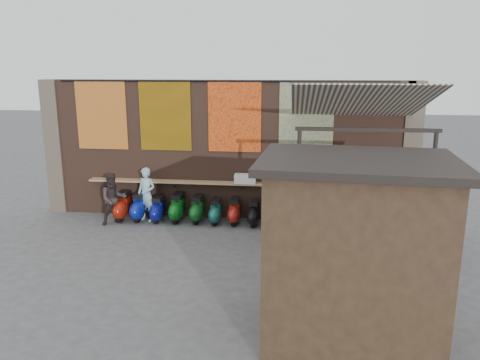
{
  "coord_description": "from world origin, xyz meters",
  "views": [
    {
      "loc": [
        2.0,
        -10.59,
        4.36
      ],
      "look_at": [
        0.61,
        1.2,
        1.48
      ],
      "focal_mm": 35.0,
      "sensor_mm": 36.0,
      "label": 1
    }
  ],
  "objects": [
    {
      "name": "scooter_stool_5",
      "position": [
        -0.18,
        1.97,
        0.34
      ],
      "size": [
        0.33,
        0.73,
        0.69
      ],
      "primitive_type": null,
      "color": "#175C55",
      "rests_on": "ground"
    },
    {
      "name": "ground",
      "position": [
        0.0,
        0.0,
        0.0
      ],
      "size": [
        70.0,
        70.0,
        0.0
      ],
      "primitive_type": "plane",
      "color": "#474749",
      "rests_on": "ground"
    },
    {
      "name": "diner_right",
      "position": [
        -3.02,
        1.54,
        0.75
      ],
      "size": [
        0.91,
        0.86,
        1.49
      ],
      "primitive_type": "imported",
      "rotation": [
        0.0,
        0.0,
        0.54
      ],
      "color": "#312628",
      "rests_on": "ground"
    },
    {
      "name": "shelf_box",
      "position": [
        0.63,
        2.3,
        1.26
      ],
      "size": [
        0.61,
        0.28,
        0.26
      ],
      "primitive_type": "cube",
      "color": "white",
      "rests_on": "eating_counter"
    },
    {
      "name": "hang_rail",
      "position": [
        0.0,
        2.47,
        3.98
      ],
      "size": [
        9.5,
        0.06,
        0.06
      ],
      "primitive_type": "cylinder",
      "rotation": [
        0.0,
        1.57,
        0.0
      ],
      "color": "black",
      "rests_on": "brick_wall"
    },
    {
      "name": "market_stall",
      "position": [
        2.97,
        -3.45,
        1.45
      ],
      "size": [
        2.83,
        2.21,
        2.89
      ],
      "primitive_type": "cube",
      "rotation": [
        0.0,
        0.0,
        -0.08
      ],
      "color": "black",
      "rests_on": "ground"
    },
    {
      "name": "stall_shelf",
      "position": [
        3.06,
        -2.42,
        1.06
      ],
      "size": [
        2.22,
        0.28,
        0.06
      ],
      "primitive_type": "cube",
      "rotation": [
        0.0,
        0.0,
        -0.08
      ],
      "color": "#473321",
      "rests_on": "market_stall"
    },
    {
      "name": "scooter_stool_4",
      "position": [
        -0.73,
        2.03,
        0.38
      ],
      "size": [
        0.36,
        0.8,
        0.76
      ],
      "primitive_type": null,
      "color": "#10511D",
      "rests_on": "ground"
    },
    {
      "name": "awning_canvas",
      "position": [
        3.5,
        0.9,
        3.55
      ],
      "size": [
        3.2,
        3.28,
        0.97
      ],
      "primitive_type": "cube",
      "rotation": [
        -0.28,
        0.0,
        0.0
      ],
      "color": "beige",
      "rests_on": "brick_wall"
    },
    {
      "name": "scooter_stool_3",
      "position": [
        -1.31,
        2.05,
        0.4
      ],
      "size": [
        0.38,
        0.84,
        0.8
      ],
      "primitive_type": null,
      "color": "#0E621B",
      "rests_on": "ground"
    },
    {
      "name": "scooter_stool_1",
      "position": [
        -2.43,
        2.01,
        0.4
      ],
      "size": [
        0.38,
        0.84,
        0.79
      ],
      "primitive_type": null,
      "color": "#0D1E98",
      "rests_on": "ground"
    },
    {
      "name": "tapestry_sun",
      "position": [
        -1.7,
        2.48,
        3.0
      ],
      "size": [
        1.5,
        0.02,
        2.0
      ],
      "primitive_type": "cube",
      "color": "orange",
      "rests_on": "brick_wall"
    },
    {
      "name": "pier_left",
      "position": [
        -5.2,
        2.7,
        2.0
      ],
      "size": [
        0.5,
        0.5,
        4.0
      ],
      "primitive_type": "cube",
      "color": "#4C4238",
      "rests_on": "ground"
    },
    {
      "name": "awning_header",
      "position": [
        3.5,
        -0.6,
        3.08
      ],
      "size": [
        3.0,
        0.08,
        0.08
      ],
      "primitive_type": "cube",
      "color": "black",
      "rests_on": "awning_post_left"
    },
    {
      "name": "scooter_stool_8",
      "position": [
        1.44,
        2.05,
        0.4
      ],
      "size": [
        0.38,
        0.84,
        0.8
      ],
      "primitive_type": null,
      "color": "#191855",
      "rests_on": "ground"
    },
    {
      "name": "scooter_stool_2",
      "position": [
        -1.87,
        1.96,
        0.36
      ],
      "size": [
        0.34,
        0.75,
        0.72
      ],
      "primitive_type": null,
      "color": "navy",
      "rests_on": "ground"
    },
    {
      "name": "scooter_stool_6",
      "position": [
        0.35,
        2.02,
        0.36
      ],
      "size": [
        0.34,
        0.75,
        0.71
      ],
      "primitive_type": null,
      "color": "maroon",
      "rests_on": "ground"
    },
    {
      "name": "tapestry_multi",
      "position": [
        2.3,
        2.48,
        3.0
      ],
      "size": [
        1.5,
        0.02,
        2.0
      ],
      "primitive_type": "cube",
      "color": "#274592",
      "rests_on": "brick_wall"
    },
    {
      "name": "eating_counter",
      "position": [
        0.0,
        2.33,
        1.1
      ],
      "size": [
        8.0,
        0.32,
        0.05
      ],
      "primitive_type": "cube",
      "color": "#9E7A51",
      "rests_on": "brick_wall"
    },
    {
      "name": "diner_left",
      "position": [
        -2.21,
        2.0,
        0.78
      ],
      "size": [
        0.66,
        0.53,
        1.56
      ],
      "primitive_type": "imported",
      "rotation": [
        0.0,
        0.0,
        -0.31
      ],
      "color": "#8EBDCE",
      "rests_on": "ground"
    },
    {
      "name": "scooter_stool_7",
      "position": [
        0.9,
        1.96,
        0.35
      ],
      "size": [
        0.33,
        0.73,
        0.69
      ],
      "primitive_type": null,
      "color": "black",
      "rests_on": "ground"
    },
    {
      "name": "shopper_navy",
      "position": [
        3.63,
        0.41,
        0.95
      ],
      "size": [
        1.18,
        0.67,
        1.9
      ],
      "primitive_type": "imported",
      "rotation": [
        0.0,
        0.0,
        3.34
      ],
      "color": "#171934",
      "rests_on": "ground"
    },
    {
      "name": "tapestry_orange",
      "position": [
        0.3,
        2.48,
        3.0
      ],
      "size": [
        1.5,
        0.02,
        2.0
      ],
      "primitive_type": "cube",
      "color": "#E35B1C",
      "rests_on": "brick_wall"
    },
    {
      "name": "shopper_grey",
      "position": [
        3.61,
        0.29,
        0.92
      ],
      "size": [
        1.22,
        0.73,
        1.84
      ],
      "primitive_type": "imported",
      "rotation": [
        0.0,
        0.0,
        3.18
      ],
      "color": "#5D5E62",
      "rests_on": "ground"
    },
    {
      "name": "stall_roof",
      "position": [
        2.97,
        -3.45,
        2.95
      ],
      "size": [
        3.17,
        2.54,
        0.12
      ],
      "primitive_type": "cube",
      "rotation": [
        0.0,
        0.0,
        -0.08
      ],
      "color": "black",
      "rests_on": "market_stall"
    },
    {
      "name": "pier_right",
      "position": [
        5.2,
        2.7,
        2.0
      ],
      "size": [
        0.5,
        0.5,
        4.0
      ],
      "primitive_type": "cube",
      "color": "#4C4238",
      "rests_on": "ground"
    },
    {
      "name": "scooter_stool_0",
      "position": [
        -2.92,
        2.0,
        0.41
      ],
      "size": [
        0.38,
        0.85,
        0.81
      ],
      "primitive_type": null,
      "color": "#9B1B0B",
      "rests_on": "ground"
    },
    {
      "name": "awning_post_right",
      "position": [
        4.9,
        -0.6,
        1.55
      ],
      "size": [
        0.09,
        0.09,
        3.1
      ],
      "primitive_type": "cylinder",
      "color": "black",
      "rests_on": "ground"
    },
    {
      "name": "brick_wall",
      "position": [
        0.0,
        2.7,
        2.0
      ],
      "size": [
        10.0,
        0.4,
        4.0
      ],
      "primitive_type": "cube",
      "color": "brown",
      "rests_on": "ground"
    },
    {
      "name": "awning_ledger",
      "position": [
        3.5,
        2.49,
        3.95
      ],
      "size": [
        3.3,
        0.08,
        0.12
      ],
      "primitive_type": "cube",
      "color": "#33261C",
      "rests_on": "brick_wall"
    },
    {
      "name": "awning_post_left",
      "position": [
        2.1,
        -0.6,
        1.55
      ],
      "size": [
        0.09,
        0.09,
        3.1
      ],
      "primitive_type": "cylinder",
      "color": "black",
      "rests_on": "ground"
    },
    {
      "name": "tapestry_redgold",
      "position": [
        -3.6,
        2.48,
        3.0
      ],
      "size": [
        1.5,
        0.02,
        2.0
      ],
      "primitive_type": "cube",
      "color": "maroon",
      "rests_on": "brick_wall"
    },
    {
      "name": "stall_sign",
      "position": [
        3.06,
        -2.42,
        2.1
      ],
      "size": [
        1.2,
        0.14,
        0.5
      ],
      "primitive_type": "cube",
      "rotation": [
        0.0,
        0.0,
        -0.08
      ],
      "color": "gold",
      "rests_on": "market_stall"
    },
    {
      "name": "shopper_tan",
      "position": [
        1.93,
        0.72,
        0.82
      ],
      "size": [
        0.84,
        0.95,
        1.63
      ],
      "primitive_type": "imported",
      "rotation": [
        0.0,
        0.0,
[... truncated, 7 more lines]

